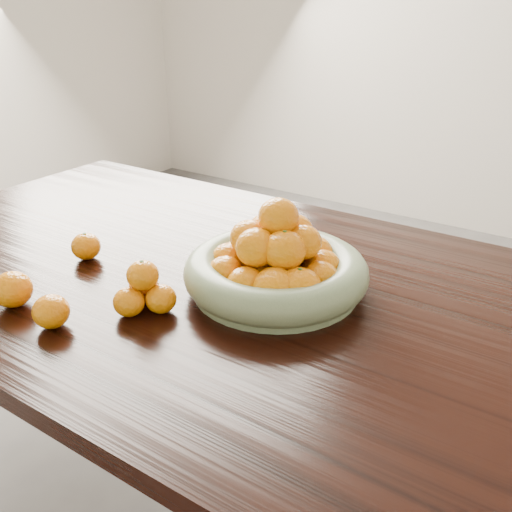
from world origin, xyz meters
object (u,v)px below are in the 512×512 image
Objects in this scene: loose_orange_0 at (86,246)px; dining_table at (253,322)px; orange_pyramid at (144,291)px; fruit_bowl at (276,266)px.

dining_table is at bearing 15.01° from loose_orange_0.
loose_orange_0 is (-0.39, -0.10, 0.12)m from dining_table.
orange_pyramid is 0.29m from loose_orange_0.
loose_orange_0 is at bearing -164.99° from dining_table.
loose_orange_0 is at bearing 161.21° from orange_pyramid.
dining_table is 0.26m from orange_pyramid.
fruit_bowl reaches higher than dining_table.
fruit_bowl is at bearing 50.69° from orange_pyramid.
loose_orange_0 is (-0.44, -0.11, -0.02)m from fruit_bowl.
fruit_bowl is 3.18× the size of orange_pyramid.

